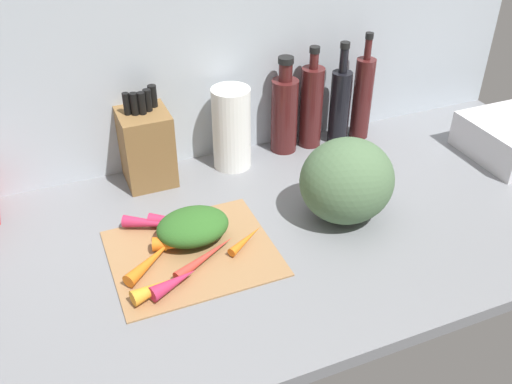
{
  "coord_description": "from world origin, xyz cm",
  "views": [
    {
      "loc": [
        -49.56,
        -94.65,
        80.39
      ],
      "look_at": [
        -9.6,
        2.16,
        9.25
      ],
      "focal_mm": 39.64,
      "sensor_mm": 36.0,
      "label": 1
    }
  ],
  "objects_px": {
    "cutting_board": "(192,252)",
    "carrot_2": "(178,222)",
    "carrot_0": "(155,224)",
    "carrot_7": "(186,234)",
    "paper_towel_roll": "(232,128)",
    "bottle_0": "(284,113)",
    "carrot_4": "(206,257)",
    "carrot_5": "(180,224)",
    "bottle_2": "(340,105)",
    "carrot_3": "(174,282)",
    "carrot_8": "(184,243)",
    "knife_block": "(146,145)",
    "carrot_6": "(159,287)",
    "carrot_1": "(152,260)",
    "bottle_3": "(362,97)",
    "carrot_9": "(246,240)",
    "winter_squash": "(347,181)",
    "bottle_1": "(311,106)"
  },
  "relations": [
    {
      "from": "carrot_3",
      "to": "paper_towel_roll",
      "type": "xyz_separation_m",
      "value": [
        0.28,
        0.41,
        0.09
      ]
    },
    {
      "from": "carrot_5",
      "to": "bottle_2",
      "type": "height_order",
      "value": "bottle_2"
    },
    {
      "from": "winter_squash",
      "to": "bottle_2",
      "type": "relative_size",
      "value": 0.75
    },
    {
      "from": "carrot_4",
      "to": "carrot_5",
      "type": "height_order",
      "value": "carrot_5"
    },
    {
      "from": "carrot_7",
      "to": "bottle_3",
      "type": "xyz_separation_m",
      "value": [
        0.62,
        0.29,
        0.1
      ]
    },
    {
      "from": "cutting_board",
      "to": "carrot_1",
      "type": "height_order",
      "value": "carrot_1"
    },
    {
      "from": "cutting_board",
      "to": "carrot_5",
      "type": "xyz_separation_m",
      "value": [
        -0.0,
        0.09,
        0.02
      ]
    },
    {
      "from": "carrot_0",
      "to": "carrot_9",
      "type": "xyz_separation_m",
      "value": [
        0.17,
        -0.13,
        -0.0
      ]
    },
    {
      "from": "carrot_7",
      "to": "paper_towel_roll",
      "type": "relative_size",
      "value": 0.54
    },
    {
      "from": "carrot_4",
      "to": "carrot_2",
      "type": "bearing_deg",
      "value": 99.34
    },
    {
      "from": "carrot_3",
      "to": "carrot_9",
      "type": "relative_size",
      "value": 0.97
    },
    {
      "from": "carrot_9",
      "to": "paper_towel_roll",
      "type": "height_order",
      "value": "paper_towel_roll"
    },
    {
      "from": "carrot_0",
      "to": "carrot_7",
      "type": "xyz_separation_m",
      "value": [
        0.05,
        -0.06,
        0.0
      ]
    },
    {
      "from": "carrot_8",
      "to": "carrot_9",
      "type": "xyz_separation_m",
      "value": [
        0.13,
        -0.03,
        -0.01
      ]
    },
    {
      "from": "carrot_4",
      "to": "bottle_0",
      "type": "xyz_separation_m",
      "value": [
        0.36,
        0.38,
        0.1
      ]
    },
    {
      "from": "carrot_5",
      "to": "carrot_7",
      "type": "height_order",
      "value": "carrot_7"
    },
    {
      "from": "carrot_0",
      "to": "carrot_3",
      "type": "bearing_deg",
      "value": -93.34
    },
    {
      "from": "cutting_board",
      "to": "paper_towel_roll",
      "type": "height_order",
      "value": "paper_towel_roll"
    },
    {
      "from": "carrot_2",
      "to": "paper_towel_roll",
      "type": "bearing_deg",
      "value": 46.04
    },
    {
      "from": "carrot_3",
      "to": "carrot_7",
      "type": "distance_m",
      "value": 0.16
    },
    {
      "from": "carrot_9",
      "to": "carrot_0",
      "type": "bearing_deg",
      "value": 143.41
    },
    {
      "from": "cutting_board",
      "to": "carrot_2",
      "type": "height_order",
      "value": "carrot_2"
    },
    {
      "from": "bottle_2",
      "to": "bottle_3",
      "type": "height_order",
      "value": "bottle_3"
    },
    {
      "from": "paper_towel_roll",
      "to": "bottle_0",
      "type": "xyz_separation_m",
      "value": [
        0.16,
        0.03,
        0.0
      ]
    },
    {
      "from": "carrot_8",
      "to": "carrot_9",
      "type": "relative_size",
      "value": 1.23
    },
    {
      "from": "carrot_8",
      "to": "knife_block",
      "type": "relative_size",
      "value": 0.54
    },
    {
      "from": "bottle_1",
      "to": "carrot_1",
      "type": "bearing_deg",
      "value": -147.33
    },
    {
      "from": "carrot_4",
      "to": "knife_block",
      "type": "distance_m",
      "value": 0.38
    },
    {
      "from": "carrot_2",
      "to": "carrot_3",
      "type": "bearing_deg",
      "value": -108.08
    },
    {
      "from": "carrot_3",
      "to": "carrot_6",
      "type": "xyz_separation_m",
      "value": [
        -0.03,
        -0.0,
        0.0
      ]
    },
    {
      "from": "carrot_9",
      "to": "winter_squash",
      "type": "bearing_deg",
      "value": 3.59
    },
    {
      "from": "carrot_4",
      "to": "paper_towel_roll",
      "type": "distance_m",
      "value": 0.42
    },
    {
      "from": "bottle_3",
      "to": "carrot_0",
      "type": "bearing_deg",
      "value": -161.7
    },
    {
      "from": "carrot_8",
      "to": "carrot_2",
      "type": "bearing_deg",
      "value": 83.56
    },
    {
      "from": "carrot_4",
      "to": "winter_squash",
      "type": "height_order",
      "value": "winter_squash"
    },
    {
      "from": "knife_block",
      "to": "carrot_9",
      "type": "bearing_deg",
      "value": -69.6
    },
    {
      "from": "carrot_7",
      "to": "bottle_2",
      "type": "bearing_deg",
      "value": 27.59
    },
    {
      "from": "carrot_9",
      "to": "bottle_2",
      "type": "relative_size",
      "value": 0.37
    },
    {
      "from": "bottle_0",
      "to": "carrot_5",
      "type": "bearing_deg",
      "value": -145.82
    },
    {
      "from": "carrot_4",
      "to": "carrot_7",
      "type": "relative_size",
      "value": 1.42
    },
    {
      "from": "carrot_2",
      "to": "bottle_3",
      "type": "relative_size",
      "value": 0.44
    },
    {
      "from": "cutting_board",
      "to": "bottle_2",
      "type": "distance_m",
      "value": 0.64
    },
    {
      "from": "carrot_4",
      "to": "cutting_board",
      "type": "bearing_deg",
      "value": 112.61
    },
    {
      "from": "knife_block",
      "to": "carrot_0",
      "type": "bearing_deg",
      "value": -100.44
    },
    {
      "from": "carrot_1",
      "to": "carrot_4",
      "type": "xyz_separation_m",
      "value": [
        0.11,
        -0.03,
        -0.0
      ]
    },
    {
      "from": "bottle_0",
      "to": "knife_block",
      "type": "bearing_deg",
      "value": -178.61
    },
    {
      "from": "carrot_1",
      "to": "carrot_8",
      "type": "xyz_separation_m",
      "value": [
        0.08,
        0.02,
        0.0
      ]
    },
    {
      "from": "bottle_0",
      "to": "bottle_2",
      "type": "height_order",
      "value": "bottle_2"
    },
    {
      "from": "cutting_board",
      "to": "knife_block",
      "type": "distance_m",
      "value": 0.35
    },
    {
      "from": "carrot_7",
      "to": "carrot_8",
      "type": "distance_m",
      "value": 0.03
    }
  ]
}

